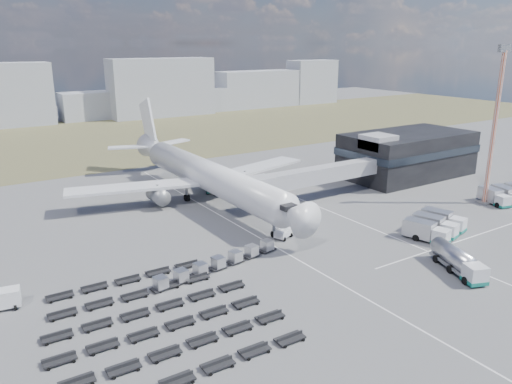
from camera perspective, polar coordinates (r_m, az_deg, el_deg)
ground at (r=72.86m, az=6.14°, el=-7.40°), size 420.00×420.00×0.00m
grass_strip at (r=169.35m, az=-18.06°, el=5.77°), size 420.00×90.00×0.01m
lane_markings at (r=80.94m, az=10.21°, el=-5.05°), size 47.12×110.00×0.01m
terminal at (r=120.01m, az=16.86°, el=4.24°), size 30.40×16.40×11.00m
jet_bridge at (r=95.66m, az=5.96°, el=1.71°), size 30.30×3.80×7.05m
airliner at (r=96.90m, az=-5.88°, el=2.05°), size 51.59×64.53×17.62m
skyline at (r=208.99m, az=-20.15°, el=10.08°), size 290.96×21.63×23.71m
fuel_tanker at (r=72.62m, az=22.07°, el=-7.29°), size 5.93×10.24×3.23m
pushback_tug at (r=79.04m, az=3.13°, el=-4.80°), size 3.50×2.82×1.40m
utility_van at (r=65.76m, az=-27.22°, el=-10.94°), size 4.65×2.69×2.33m
catering_truck at (r=104.41m, az=-5.20°, el=0.96°), size 4.57×6.76×2.87m
service_trucks_near at (r=85.03m, az=19.77°, el=-3.63°), size 10.82×9.24×2.82m
uld_row at (r=68.58m, az=-4.32°, el=-8.06°), size 20.53×4.56×1.59m
baggage_dollies at (r=57.56m, az=-11.37°, el=-14.19°), size 25.30×23.84×0.75m
floodlight_mast at (r=102.46m, az=25.59°, el=6.70°), size 2.81×2.27×29.41m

